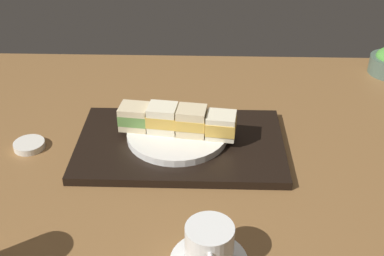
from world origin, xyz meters
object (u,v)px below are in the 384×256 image
at_px(sandwich_inner_near, 192,121).
at_px(small_sauce_dish, 29,145).
at_px(sandwich_farmost, 134,117).
at_px(coffee_cup, 209,248).
at_px(sandwich_inner_far, 163,118).
at_px(sandwich_nearmost, 221,125).
at_px(sandwich_plate, 177,134).

xyz_separation_m(sandwich_inner_near, small_sauce_dish, (0.35, 0.02, -0.06)).
relative_size(sandwich_farmost, coffee_cup, 0.51).
distance_m(sandwich_inner_far, small_sauce_dish, 0.30).
bearing_deg(small_sauce_dish, sandwich_inner_far, -174.31).
xyz_separation_m(sandwich_farmost, small_sauce_dish, (0.23, 0.04, -0.05)).
distance_m(sandwich_nearmost, sandwich_inner_near, 0.06).
bearing_deg(coffee_cup, sandwich_nearmost, -94.23).
height_order(sandwich_inner_near, coffee_cup, sandwich_inner_near).
height_order(sandwich_plate, sandwich_farmost, sandwich_farmost).
bearing_deg(sandwich_nearmost, sandwich_inner_near, -9.05).
distance_m(sandwich_nearmost, sandwich_inner_far, 0.13).
xyz_separation_m(sandwich_nearmost, sandwich_farmost, (0.19, -0.03, -0.00)).
bearing_deg(small_sauce_dish, coffee_cup, 141.13).
bearing_deg(sandwich_plate, small_sauce_dish, 4.25).
distance_m(sandwich_nearmost, small_sauce_dish, 0.42).
relative_size(sandwich_nearmost, small_sauce_dish, 1.02).
relative_size(sandwich_plate, sandwich_nearmost, 3.19).
distance_m(coffee_cup, small_sauce_dish, 0.50).
height_order(sandwich_plate, small_sauce_dish, sandwich_plate).
bearing_deg(sandwich_farmost, sandwich_inner_far, 170.95).
distance_m(sandwich_farmost, coffee_cup, 0.39).
relative_size(sandwich_nearmost, sandwich_inner_near, 1.00).
bearing_deg(small_sauce_dish, sandwich_plate, -175.75).
bearing_deg(small_sauce_dish, sandwich_farmost, -170.31).
bearing_deg(coffee_cup, sandwich_plate, -78.37).
xyz_separation_m(sandwich_inner_far, sandwich_farmost, (0.06, -0.01, -0.00)).
xyz_separation_m(sandwich_farmost, coffee_cup, (-0.16, 0.35, -0.03)).
height_order(sandwich_farmost, small_sauce_dish, sandwich_farmost).
distance_m(sandwich_plate, coffee_cup, 0.34).
bearing_deg(sandwich_inner_near, sandwich_nearmost, 170.95).
xyz_separation_m(sandwich_plate, sandwich_farmost, (0.09, -0.01, 0.03)).
height_order(sandwich_farmost, coffee_cup, sandwich_farmost).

